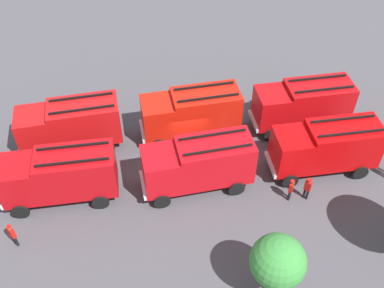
{
  "coord_description": "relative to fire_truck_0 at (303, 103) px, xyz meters",
  "views": [
    {
      "loc": [
        3.05,
        21.84,
        22.72
      ],
      "look_at": [
        0.0,
        0.0,
        1.4
      ],
      "focal_mm": 41.66,
      "sensor_mm": 36.0,
      "label": 1
    }
  ],
  "objects": [
    {
      "name": "ground_plane",
      "position": [
        8.58,
        2.35,
        -2.15
      ],
      "size": [
        54.12,
        54.12,
        0.0
      ],
      "primitive_type": "plane",
      "color": "#423F44"
    },
    {
      "name": "fire_truck_0",
      "position": [
        0.0,
        0.0,
        0.0
      ],
      "size": [
        7.27,
        2.93,
        3.88
      ],
      "rotation": [
        0.0,
        0.0,
        0.03
      ],
      "color": "#AA0A0D",
      "rests_on": "ground"
    },
    {
      "name": "fire_truck_1",
      "position": [
        8.27,
        -0.15,
        0.0
      ],
      "size": [
        7.34,
        3.14,
        3.88
      ],
      "rotation": [
        0.0,
        0.0,
        0.07
      ],
      "color": "#B9150A",
      "rests_on": "ground"
    },
    {
      "name": "fire_truck_2",
      "position": [
        16.83,
        -0.07,
        0.0
      ],
      "size": [
        7.36,
        3.17,
        3.88
      ],
      "rotation": [
        0.0,
        0.0,
        0.07
      ],
      "color": "#B31011",
      "rests_on": "ground"
    },
    {
      "name": "fire_truck_3",
      "position": [
        -0.09,
        4.56,
        0.0
      ],
      "size": [
        7.23,
        2.83,
        3.88
      ],
      "rotation": [
        0.0,
        0.0,
        0.01
      ],
      "color": "#B60608",
      "rests_on": "ground"
    },
    {
      "name": "fire_truck_4",
      "position": [
        8.52,
        4.94,
        0.0
      ],
      "size": [
        7.37,
        3.22,
        3.88
      ],
      "rotation": [
        0.0,
        0.0,
        0.08
      ],
      "color": "#B80B12",
      "rests_on": "ground"
    },
    {
      "name": "fire_truck_5",
      "position": [
        17.19,
        4.7,
        0.0
      ],
      "size": [
        7.23,
        2.83,
        3.88
      ],
      "rotation": [
        0.0,
        0.0,
        0.01
      ],
      "color": "#AB0A0E",
      "rests_on": "ground"
    },
    {
      "name": "firefighter_0",
      "position": [
        7.41,
        -2.43,
        -1.26
      ],
      "size": [
        0.37,
        0.48,
        1.61
      ],
      "rotation": [
        0.0,
        0.0,
        3.5
      ],
      "color": "black",
      "rests_on": "ground"
    },
    {
      "name": "firefighter_2",
      "position": [
        1.78,
        6.95,
        -1.14
      ],
      "size": [
        0.47,
        0.46,
        1.8
      ],
      "rotation": [
        0.0,
        0.0,
        0.81
      ],
      "color": "black",
      "rests_on": "ground"
    },
    {
      "name": "firefighter_3",
      "position": [
        19.9,
        7.99,
        -1.13
      ],
      "size": [
        0.47,
        0.47,
        1.8
      ],
      "rotation": [
        0.0,
        0.0,
        0.78
      ],
      "color": "black",
      "rests_on": "ground"
    },
    {
      "name": "firefighter_4",
      "position": [
        2.84,
        6.87,
        -1.18
      ],
      "size": [
        0.43,
        0.48,
        1.74
      ],
      "rotation": [
        0.0,
        0.0,
        2.57
      ],
      "color": "black",
      "rests_on": "ground"
    },
    {
      "name": "tree_1",
      "position": [
        5.73,
        13.0,
        0.86
      ],
      "size": [
        2.89,
        2.89,
        4.48
      ],
      "color": "brown",
      "rests_on": "ground"
    },
    {
      "name": "traffic_cone_0",
      "position": [
        14.17,
        2.49,
        -1.83
      ],
      "size": [
        0.45,
        0.45,
        0.64
      ],
      "primitive_type": "cone",
      "color": "#F2600C",
      "rests_on": "ground"
    }
  ]
}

